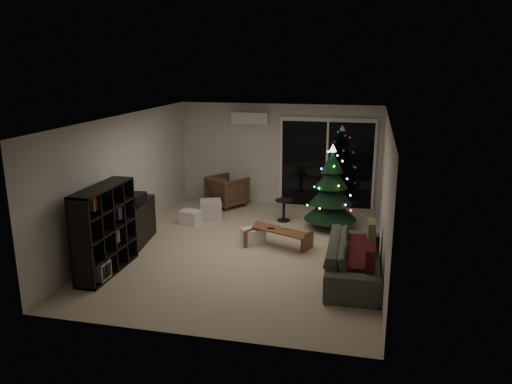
{
  "coord_description": "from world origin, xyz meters",
  "views": [
    {
      "loc": [
        2.18,
        -8.77,
        3.5
      ],
      "look_at": [
        0.1,
        0.3,
        1.05
      ],
      "focal_mm": 35.0,
      "sensor_mm": 36.0,
      "label": 1
    }
  ],
  "objects_px": {
    "media_cabinet": "(133,223)",
    "sofa": "(354,259)",
    "coffee_table": "(279,238)",
    "armchair": "(227,191)",
    "bookshelf": "(95,229)",
    "christmas_tree": "(331,187)"
  },
  "relations": [
    {
      "from": "armchair",
      "to": "coffee_table",
      "type": "height_order",
      "value": "armchair"
    },
    {
      "from": "sofa",
      "to": "coffee_table",
      "type": "xyz_separation_m",
      "value": [
        -1.47,
        1.07,
        -0.14
      ]
    },
    {
      "from": "bookshelf",
      "to": "christmas_tree",
      "type": "relative_size",
      "value": 0.82
    },
    {
      "from": "sofa",
      "to": "bookshelf",
      "type": "bearing_deg",
      "value": 98.56
    },
    {
      "from": "coffee_table",
      "to": "christmas_tree",
      "type": "relative_size",
      "value": 0.64
    },
    {
      "from": "media_cabinet",
      "to": "sofa",
      "type": "relative_size",
      "value": 0.6
    },
    {
      "from": "bookshelf",
      "to": "sofa",
      "type": "bearing_deg",
      "value": 0.71
    },
    {
      "from": "bookshelf",
      "to": "christmas_tree",
      "type": "distance_m",
      "value": 4.88
    },
    {
      "from": "bookshelf",
      "to": "sofa",
      "type": "distance_m",
      "value": 4.38
    },
    {
      "from": "sofa",
      "to": "christmas_tree",
      "type": "relative_size",
      "value": 1.21
    },
    {
      "from": "sofa",
      "to": "christmas_tree",
      "type": "bearing_deg",
      "value": 12.83
    },
    {
      "from": "media_cabinet",
      "to": "armchair",
      "type": "bearing_deg",
      "value": 62.76
    },
    {
      "from": "bookshelf",
      "to": "armchair",
      "type": "distance_m",
      "value": 4.48
    },
    {
      "from": "media_cabinet",
      "to": "armchair",
      "type": "xyz_separation_m",
      "value": [
        1.06,
        2.96,
        -0.03
      ]
    },
    {
      "from": "media_cabinet",
      "to": "coffee_table",
      "type": "xyz_separation_m",
      "value": [
        2.83,
        0.41,
        -0.23
      ]
    },
    {
      "from": "bookshelf",
      "to": "coffee_table",
      "type": "bearing_deg",
      "value": 23.5
    },
    {
      "from": "media_cabinet",
      "to": "sofa",
      "type": "xyz_separation_m",
      "value": [
        4.3,
        -0.66,
        -0.09
      ]
    },
    {
      "from": "bookshelf",
      "to": "armchair",
      "type": "height_order",
      "value": "bookshelf"
    },
    {
      "from": "sofa",
      "to": "coffee_table",
      "type": "distance_m",
      "value": 1.82
    },
    {
      "from": "armchair",
      "to": "coffee_table",
      "type": "bearing_deg",
      "value": 156.8
    },
    {
      "from": "christmas_tree",
      "to": "bookshelf",
      "type": "bearing_deg",
      "value": -139.33
    },
    {
      "from": "armchair",
      "to": "christmas_tree",
      "type": "xyz_separation_m",
      "value": [
        2.64,
        -1.15,
        0.53
      ]
    }
  ]
}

